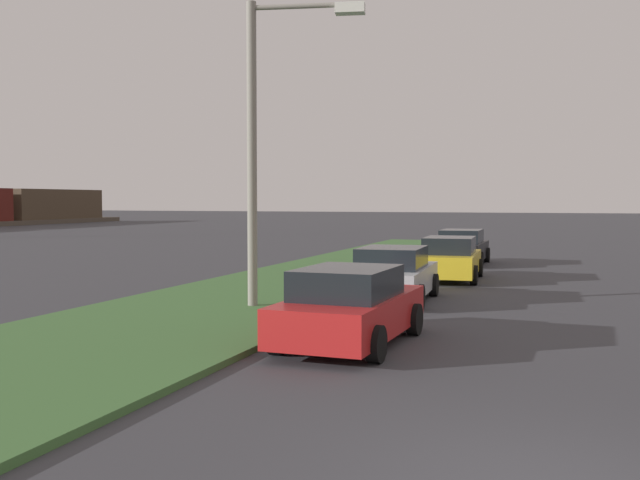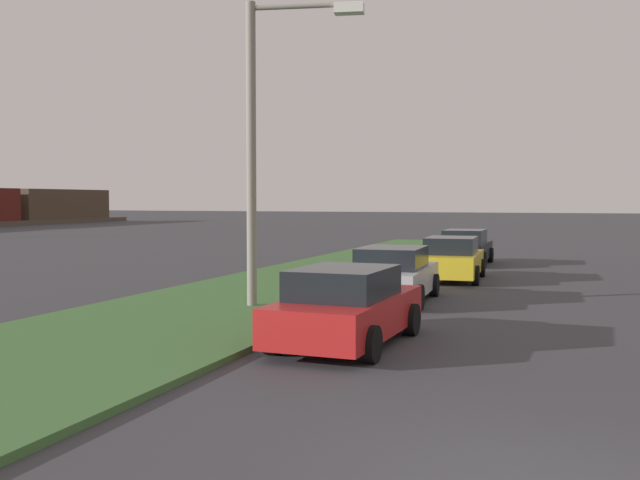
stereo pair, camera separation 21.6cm
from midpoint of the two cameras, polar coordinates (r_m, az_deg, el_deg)
name	(u,v)px [view 1 (the left image)]	position (r m, az deg, el deg)	size (l,w,h in m)	color
grass_median	(230,303)	(19.03, -7.36, -4.92)	(60.00, 6.00, 0.12)	#3D6633
parked_car_red	(350,307)	(13.77, 1.88, -5.24)	(4.35, 2.12, 1.47)	red
parked_car_silver	(393,275)	(19.66, 5.40, -2.72)	(4.38, 2.18, 1.47)	#B2B5BA
parked_car_yellow	(450,259)	(25.17, 9.83, -1.47)	(4.39, 2.20, 1.47)	gold
parked_car_black	(462,247)	(31.38, 10.79, -0.57)	(4.32, 2.06, 1.47)	black
streetlight	(266,131)	(18.03, -4.57, 8.44)	(0.83, 2.85, 7.50)	gray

